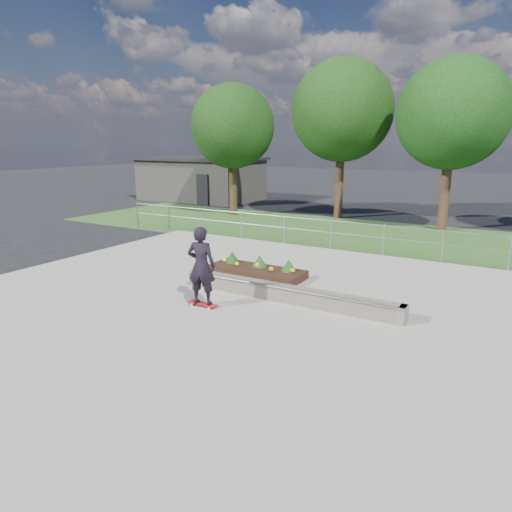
{
  "coord_description": "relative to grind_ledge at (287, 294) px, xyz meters",
  "views": [
    {
      "loc": [
        6.11,
        -8.62,
        4.03
      ],
      "look_at": [
        0.2,
        1.5,
        1.1
      ],
      "focal_mm": 32.0,
      "sensor_mm": 36.0,
      "label": 1
    }
  ],
  "objects": [
    {
      "name": "tree_far_left",
      "position": [
        -9.2,
        11.66,
        4.59
      ],
      "size": [
        4.55,
        4.55,
        7.15
      ],
      "color": "#2F1F13",
      "rests_on": "ground"
    },
    {
      "name": "planter_bed",
      "position": [
        -1.84,
        1.59,
        -0.02
      ],
      "size": [
        3.0,
        1.2,
        0.61
      ],
      "color": "black",
      "rests_on": "concrete_slab"
    },
    {
      "name": "fence",
      "position": [
        -1.2,
        6.16,
        0.51
      ],
      "size": [
        20.06,
        0.06,
        1.2
      ],
      "color": "gray",
      "rests_on": "ground"
    },
    {
      "name": "tree_mid_right",
      "position": [
        1.8,
        12.66,
        4.97
      ],
      "size": [
        4.9,
        4.9,
        7.7
      ],
      "color": "#372016",
      "rests_on": "ground"
    },
    {
      "name": "grass_verge",
      "position": [
        -1.2,
        9.66,
        -0.25
      ],
      "size": [
        30.0,
        8.0,
        0.02
      ],
      "primitive_type": "cube",
      "color": "#2C5120",
      "rests_on": "ground"
    },
    {
      "name": "grind_ledge",
      "position": [
        0.0,
        0.0,
        0.0
      ],
      "size": [
        6.0,
        0.44,
        0.43
      ],
      "color": "brown",
      "rests_on": "concrete_slab"
    },
    {
      "name": "ground",
      "position": [
        -1.2,
        -1.34,
        -0.26
      ],
      "size": [
        120.0,
        120.0,
        0.0
      ],
      "primitive_type": "plane",
      "color": "black",
      "rests_on": "ground"
    },
    {
      "name": "tree_mid_left",
      "position": [
        -3.7,
        13.66,
        5.34
      ],
      "size": [
        5.25,
        5.25,
        8.25
      ],
      "color": "#331E14",
      "rests_on": "ground"
    },
    {
      "name": "skateboarder",
      "position": [
        -1.64,
        -1.39,
        0.84
      ],
      "size": [
        0.8,
        0.62,
        2.02
      ],
      "color": "silver",
      "rests_on": "concrete_slab"
    },
    {
      "name": "building",
      "position": [
        -15.2,
        16.65,
        1.25
      ],
      "size": [
        8.4,
        5.4,
        3.0
      ],
      "color": "#312E2B",
      "rests_on": "ground"
    },
    {
      "name": "concrete_slab",
      "position": [
        -1.2,
        -1.34,
        -0.23
      ],
      "size": [
        15.0,
        15.0,
        0.06
      ],
      "primitive_type": "cube",
      "color": "gray",
      "rests_on": "ground"
    }
  ]
}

